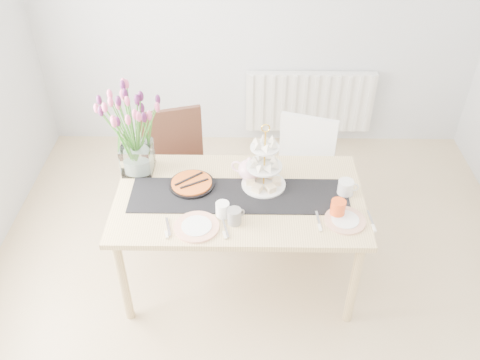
{
  "coord_description": "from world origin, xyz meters",
  "views": [
    {
      "loc": [
        -0.1,
        -2.04,
        2.86
      ],
      "look_at": [
        -0.13,
        0.39,
        0.92
      ],
      "focal_mm": 38.0,
      "sensor_mm": 36.0,
      "label": 1
    }
  ],
  "objects_px": {
    "dining_table": "(239,205)",
    "plate_left": "(197,227)",
    "mug_white": "(223,210)",
    "plate_right": "(345,220)",
    "radiator": "(309,102)",
    "cake_stand": "(264,171)",
    "tart_tin": "(192,184)",
    "cream_jug": "(345,188)",
    "mug_orange": "(338,208)",
    "chair_brown": "(177,162)",
    "mug_grey": "(234,216)",
    "chair_white": "(303,165)",
    "tulip_vase": "(132,119)",
    "teapot": "(250,170)"
  },
  "relations": [
    {
      "from": "dining_table",
      "to": "chair_brown",
      "type": "height_order",
      "value": "chair_brown"
    },
    {
      "from": "tart_tin",
      "to": "plate_left",
      "type": "height_order",
      "value": "tart_tin"
    },
    {
      "from": "cake_stand",
      "to": "plate_left",
      "type": "bearing_deg",
      "value": -135.43
    },
    {
      "from": "chair_brown",
      "to": "chair_white",
      "type": "xyz_separation_m",
      "value": [
        0.97,
        0.01,
        -0.04
      ]
    },
    {
      "from": "tulip_vase",
      "to": "mug_grey",
      "type": "height_order",
      "value": "tulip_vase"
    },
    {
      "from": "cream_jug",
      "to": "plate_right",
      "type": "xyz_separation_m",
      "value": [
        -0.04,
        -0.26,
        -0.04
      ]
    },
    {
      "from": "cream_jug",
      "to": "plate_right",
      "type": "bearing_deg",
      "value": -93.59
    },
    {
      "from": "tart_tin",
      "to": "cake_stand",
      "type": "bearing_deg",
      "value": 1.21
    },
    {
      "from": "plate_right",
      "to": "chair_brown",
      "type": "bearing_deg",
      "value": 142.74
    },
    {
      "from": "radiator",
      "to": "dining_table",
      "type": "distance_m",
      "value": 1.87
    },
    {
      "from": "chair_white",
      "to": "mug_grey",
      "type": "relative_size",
      "value": 8.78
    },
    {
      "from": "chair_brown",
      "to": "tulip_vase",
      "type": "distance_m",
      "value": 0.73
    },
    {
      "from": "cream_jug",
      "to": "mug_grey",
      "type": "distance_m",
      "value": 0.76
    },
    {
      "from": "teapot",
      "to": "dining_table",
      "type": "bearing_deg",
      "value": -87.43
    },
    {
      "from": "dining_table",
      "to": "plate_left",
      "type": "relative_size",
      "value": 5.9
    },
    {
      "from": "chair_white",
      "to": "plate_right",
      "type": "xyz_separation_m",
      "value": [
        0.16,
        -0.88,
        0.24
      ]
    },
    {
      "from": "plate_right",
      "to": "tulip_vase",
      "type": "bearing_deg",
      "value": 159.59
    },
    {
      "from": "radiator",
      "to": "plate_left",
      "type": "distance_m",
      "value": 2.25
    },
    {
      "from": "mug_grey",
      "to": "mug_white",
      "type": "bearing_deg",
      "value": 104.34
    },
    {
      "from": "mug_orange",
      "to": "plate_left",
      "type": "distance_m",
      "value": 0.86
    },
    {
      "from": "chair_white",
      "to": "tulip_vase",
      "type": "xyz_separation_m",
      "value": [
        -1.17,
        -0.38,
        0.64
      ]
    },
    {
      "from": "dining_table",
      "to": "chair_brown",
      "type": "bearing_deg",
      "value": 127.53
    },
    {
      "from": "chair_brown",
      "to": "plate_left",
      "type": "bearing_deg",
      "value": -92.0
    },
    {
      "from": "radiator",
      "to": "plate_left",
      "type": "bearing_deg",
      "value": -113.49
    },
    {
      "from": "mug_orange",
      "to": "radiator",
      "type": "bearing_deg",
      "value": 40.57
    },
    {
      "from": "radiator",
      "to": "dining_table",
      "type": "height_order",
      "value": "same"
    },
    {
      "from": "tulip_vase",
      "to": "mug_white",
      "type": "height_order",
      "value": "tulip_vase"
    },
    {
      "from": "radiator",
      "to": "tart_tin",
      "type": "xyz_separation_m",
      "value": [
        -0.95,
        -1.65,
        0.32
      ]
    },
    {
      "from": "radiator",
      "to": "mug_orange",
      "type": "relative_size",
      "value": 11.0
    },
    {
      "from": "teapot",
      "to": "tart_tin",
      "type": "height_order",
      "value": "teapot"
    },
    {
      "from": "teapot",
      "to": "cream_jug",
      "type": "bearing_deg",
      "value": 9.56
    },
    {
      "from": "cake_stand",
      "to": "plate_right",
      "type": "xyz_separation_m",
      "value": [
        0.49,
        -0.33,
        -0.12
      ]
    },
    {
      "from": "mug_grey",
      "to": "plate_left",
      "type": "bearing_deg",
      "value": 155.12
    },
    {
      "from": "tulip_vase",
      "to": "mug_orange",
      "type": "bearing_deg",
      "value": -18.85
    },
    {
      "from": "cake_stand",
      "to": "tart_tin",
      "type": "bearing_deg",
      "value": -178.79
    },
    {
      "from": "cake_stand",
      "to": "mug_grey",
      "type": "distance_m",
      "value": 0.41
    },
    {
      "from": "radiator",
      "to": "tulip_vase",
      "type": "relative_size",
      "value": 1.65
    },
    {
      "from": "mug_white",
      "to": "chair_white",
      "type": "bearing_deg",
      "value": 57.25
    },
    {
      "from": "chair_white",
      "to": "cake_stand",
      "type": "relative_size",
      "value": 2.08
    },
    {
      "from": "mug_white",
      "to": "plate_right",
      "type": "bearing_deg",
      "value": -1.03
    },
    {
      "from": "tulip_vase",
      "to": "teapot",
      "type": "xyz_separation_m",
      "value": [
        0.76,
        -0.09,
        -0.33
      ]
    },
    {
      "from": "cream_jug",
      "to": "cake_stand",
      "type": "bearing_deg",
      "value": 176.36
    },
    {
      "from": "chair_white",
      "to": "mug_white",
      "type": "relative_size",
      "value": 8.78
    },
    {
      "from": "chair_brown",
      "to": "radiator",
      "type": "bearing_deg",
      "value": 27.93
    },
    {
      "from": "cake_stand",
      "to": "plate_left",
      "type": "distance_m",
      "value": 0.58
    },
    {
      "from": "cake_stand",
      "to": "chair_brown",
      "type": "bearing_deg",
      "value": 140.66
    },
    {
      "from": "cake_stand",
      "to": "tulip_vase",
      "type": "bearing_deg",
      "value": 169.0
    },
    {
      "from": "chair_brown",
      "to": "mug_white",
      "type": "relative_size",
      "value": 9.36
    },
    {
      "from": "chair_brown",
      "to": "mug_grey",
      "type": "height_order",
      "value": "chair_brown"
    },
    {
      "from": "cake_stand",
      "to": "mug_orange",
      "type": "bearing_deg",
      "value": -31.87
    }
  ]
}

